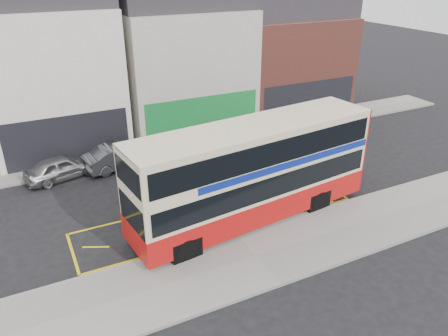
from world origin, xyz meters
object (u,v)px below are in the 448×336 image
bus_stop_post (192,209)px  car_grey (122,155)px  double_decker_bus (254,171)px  car_silver (61,168)px  car_white (260,132)px  street_tree_right (225,88)px

bus_stop_post → car_grey: bearing=93.8°
double_decker_bus → bus_stop_post: 3.79m
car_silver → car_white: size_ratio=0.81×
double_decker_bus → car_silver: (-7.82, 8.72, -1.88)m
double_decker_bus → street_tree_right: size_ratio=2.70×
car_silver → car_grey: size_ratio=0.88×
bus_stop_post → double_decker_bus: bearing=15.6°
car_grey → car_silver: bearing=79.1°
double_decker_bus → street_tree_right: 12.48m
car_silver → car_grey: (3.59, -0.01, 0.07)m
car_grey → street_tree_right: size_ratio=1.00×
double_decker_bus → car_grey: bearing=109.5°
car_silver → car_grey: bearing=-104.9°
car_grey → car_white: car_grey is taller
bus_stop_post → car_grey: (-0.63, 9.71, -1.22)m
car_grey → car_white: size_ratio=0.91×
car_silver → car_grey: 3.59m
street_tree_right → double_decker_bus: bearing=-110.4°
double_decker_bus → car_silver: double_decker_bus is taller
car_grey → street_tree_right: (8.57, 2.97, 2.39)m
car_white → street_tree_right: (-1.05, 3.28, 2.42)m
double_decker_bus → car_white: bearing=50.9°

